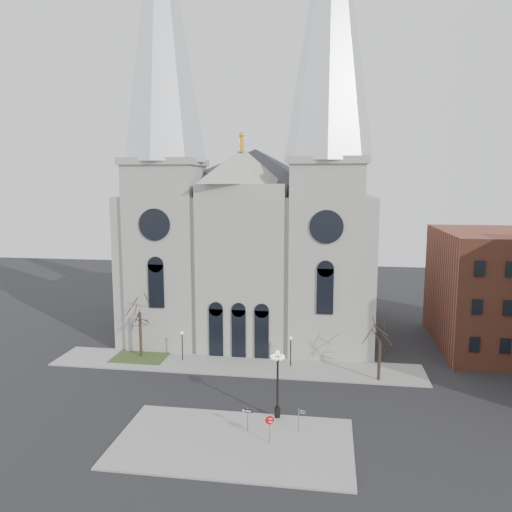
# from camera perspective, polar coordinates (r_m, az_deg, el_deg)

# --- Properties ---
(ground) EXTENTS (160.00, 160.00, 0.00)m
(ground) POSITION_cam_1_polar(r_m,az_deg,el_deg) (45.40, -5.21, -17.26)
(ground) COLOR black
(ground) RESTS_ON ground
(sidewalk_near) EXTENTS (18.00, 10.00, 0.14)m
(sidewalk_near) POSITION_cam_1_polar(r_m,az_deg,el_deg) (40.43, -2.60, -20.53)
(sidewalk_near) COLOR gray
(sidewalk_near) RESTS_ON ground
(sidewalk_far) EXTENTS (40.00, 6.00, 0.14)m
(sidewalk_far) POSITION_cam_1_polar(r_m,az_deg,el_deg) (55.25, -2.44, -12.35)
(sidewalk_far) COLOR gray
(sidewalk_far) RESTS_ON ground
(grass_patch) EXTENTS (6.00, 5.00, 0.18)m
(grass_patch) POSITION_cam_1_polar(r_m,az_deg,el_deg) (59.12, -12.97, -11.14)
(grass_patch) COLOR #2F461E
(grass_patch) RESTS_ON ground
(cathedral) EXTENTS (33.00, 26.66, 54.00)m
(cathedral) POSITION_cam_1_polar(r_m,az_deg,el_deg) (63.38, -0.48, 7.34)
(cathedral) COLOR #A4A098
(cathedral) RESTS_ON ground
(bg_building_brick) EXTENTS (14.00, 18.00, 14.00)m
(bg_building_brick) POSITION_cam_1_polar(r_m,az_deg,el_deg) (66.09, 26.09, -3.50)
(bg_building_brick) COLOR brown
(bg_building_brick) RESTS_ON ground
(tree_left) EXTENTS (3.20, 3.20, 7.50)m
(tree_left) POSITION_cam_1_polar(r_m,az_deg,el_deg) (57.54, -13.15, -5.97)
(tree_left) COLOR black
(tree_left) RESTS_ON ground
(tree_right) EXTENTS (3.20, 3.20, 6.00)m
(tree_right) POSITION_cam_1_polar(r_m,az_deg,el_deg) (51.26, 13.99, -9.07)
(tree_right) COLOR black
(tree_right) RESTS_ON ground
(ped_lamp_left) EXTENTS (0.32, 0.32, 3.26)m
(ped_lamp_left) POSITION_cam_1_polar(r_m,az_deg,el_deg) (56.36, -8.44, -9.58)
(ped_lamp_left) COLOR black
(ped_lamp_left) RESTS_ON sidewalk_far
(ped_lamp_right) EXTENTS (0.32, 0.32, 3.26)m
(ped_lamp_right) POSITION_cam_1_polar(r_m,az_deg,el_deg) (54.19, 3.99, -10.25)
(ped_lamp_right) COLOR black
(ped_lamp_right) RESTS_ON sidewalk_far
(stop_sign) EXTENTS (0.81, 0.16, 2.25)m
(stop_sign) POSITION_cam_1_polar(r_m,az_deg,el_deg) (39.46, 1.58, -18.52)
(stop_sign) COLOR slate
(stop_sign) RESTS_ON sidewalk_near
(globe_lamp) EXTENTS (1.39, 1.39, 5.83)m
(globe_lamp) POSITION_cam_1_polar(r_m,az_deg,el_deg) (42.47, 2.48, -13.48)
(globe_lamp) COLOR black
(globe_lamp) RESTS_ON sidewalk_near
(one_way_sign) EXTENTS (0.84, 0.17, 1.92)m
(one_way_sign) POSITION_cam_1_polar(r_m,az_deg,el_deg) (41.25, -0.98, -17.73)
(one_way_sign) COLOR slate
(one_way_sign) RESTS_ON sidewalk_near
(street_name_sign) EXTENTS (0.61, 0.21, 1.96)m
(street_name_sign) POSITION_cam_1_polar(r_m,az_deg,el_deg) (41.29, 5.01, -17.96)
(street_name_sign) COLOR slate
(street_name_sign) RESTS_ON sidewalk_near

